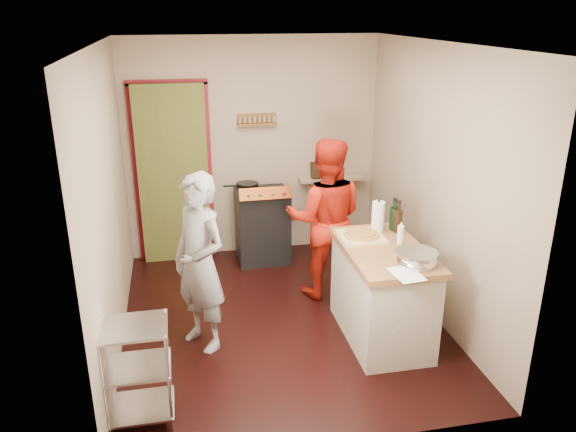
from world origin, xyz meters
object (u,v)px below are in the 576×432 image
at_px(person_red, 325,219).
at_px(island, 382,290).
at_px(stove, 262,224).
at_px(person_stripe, 200,263).
at_px(wire_shelving, 137,368).

bearing_deg(person_red, island, 122.00).
height_order(stove, person_stripe, person_stripe).
bearing_deg(person_stripe, stove, 117.89).
relative_size(wire_shelving, person_red, 0.47).
bearing_deg(stove, island, -67.22).
bearing_deg(stove, wire_shelving, -116.85).
bearing_deg(wire_shelving, island, 18.62).
bearing_deg(island, stove, 112.78).
xyz_separation_m(stove, wire_shelving, (-1.33, -2.62, -0.01)).
distance_m(stove, person_red, 1.17).
xyz_separation_m(wire_shelving, person_stripe, (0.52, 0.91, 0.37)).
distance_m(wire_shelving, person_stripe, 1.11).
relative_size(stove, person_stripe, 0.62).
height_order(island, person_stripe, person_stripe).
relative_size(stove, wire_shelving, 1.26).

